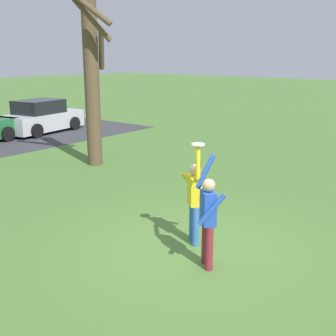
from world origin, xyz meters
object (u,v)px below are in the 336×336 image
(person_defender, at_px, (208,215))
(parked_car_silver, at_px, (41,117))
(person_catcher, at_px, (194,197))
(bare_tree_tall, at_px, (91,75))
(frisbee_disc, at_px, (198,144))

(person_defender, xyz_separation_m, parked_car_silver, (6.61, 13.96, -0.25))
(person_catcher, relative_size, bare_tree_tall, 0.34)
(person_catcher, relative_size, person_defender, 1.02)
(person_catcher, bearing_deg, frisbee_disc, 0.00)
(frisbee_disc, relative_size, bare_tree_tall, 0.04)
(parked_car_silver, xyz_separation_m, bare_tree_tall, (-2.78, -6.84, 2.31))
(person_defender, relative_size, frisbee_disc, 8.21)
(parked_car_silver, bearing_deg, bare_tree_tall, -120.71)
(person_catcher, relative_size, parked_car_silver, 0.48)
(frisbee_disc, bearing_deg, person_catcher, 48.17)
(person_catcher, distance_m, person_defender, 1.02)
(parked_car_silver, height_order, bare_tree_tall, bare_tree_tall)
(person_defender, height_order, parked_car_silver, person_defender)
(person_defender, distance_m, parked_car_silver, 15.45)
(person_catcher, bearing_deg, person_defender, 0.00)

